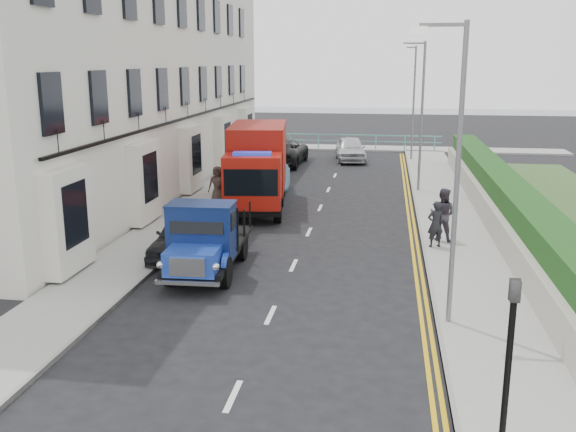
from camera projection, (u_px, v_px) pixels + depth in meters
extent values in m
plane|color=black|center=(283.00, 288.00, 17.84)|extent=(120.00, 120.00, 0.00)
cube|color=gray|center=(196.00, 208.00, 27.23)|extent=(2.40, 38.00, 0.12)
cube|color=gray|center=(449.00, 216.00, 25.69)|extent=(2.60, 38.00, 0.12)
cube|color=gray|center=(347.00, 148.00, 45.68)|extent=(30.00, 2.50, 0.12)
plane|color=#4C5B68|center=(364.00, 114.00, 75.46)|extent=(120.00, 120.00, 0.00)
cube|color=silver|center=(127.00, 42.00, 30.05)|extent=(6.00, 30.00, 14.00)
cube|color=black|center=(194.00, 115.00, 30.40)|extent=(0.12, 28.00, 0.10)
cube|color=#B2AD9E|center=(483.00, 206.00, 25.39)|extent=(0.30, 28.00, 1.00)
cube|color=#1B4415|center=(502.00, 196.00, 25.19)|extent=(1.20, 28.00, 1.70)
cube|color=#59B2A5|center=(347.00, 135.00, 44.67)|extent=(13.00, 0.08, 0.06)
cube|color=#59B2A5|center=(347.00, 141.00, 44.77)|extent=(13.00, 0.06, 0.05)
cylinder|color=slate|center=(457.00, 181.00, 14.46)|extent=(0.12, 0.12, 7.00)
cube|color=slate|center=(443.00, 25.00, 13.73)|extent=(1.00, 0.08, 0.08)
cube|color=beige|center=(419.00, 31.00, 13.83)|extent=(0.35, 0.18, 0.18)
cylinder|color=slate|center=(422.00, 119.00, 29.82)|extent=(0.12, 0.12, 7.00)
cube|color=slate|center=(414.00, 43.00, 29.09)|extent=(1.00, 0.08, 0.08)
cube|color=beige|center=(403.00, 46.00, 29.19)|extent=(0.35, 0.18, 0.18)
cylinder|color=slate|center=(414.00, 104.00, 39.43)|extent=(0.12, 0.12, 7.00)
cube|color=slate|center=(408.00, 47.00, 38.70)|extent=(1.00, 0.08, 0.08)
cube|color=beige|center=(399.00, 49.00, 38.80)|extent=(0.35, 0.18, 0.18)
cylinder|color=black|center=(507.00, 380.00, 9.61)|extent=(0.10, 0.10, 3.00)
imported|color=black|center=(513.00, 311.00, 9.35)|extent=(0.16, 0.20, 1.00)
cylinder|color=black|center=(169.00, 270.00, 17.93)|extent=(0.27, 0.88, 0.87)
cylinder|color=black|center=(226.00, 272.00, 17.76)|extent=(0.27, 0.88, 0.87)
cylinder|color=black|center=(193.00, 245.00, 20.40)|extent=(0.27, 0.88, 0.87)
cylinder|color=black|center=(242.00, 246.00, 20.23)|extent=(0.27, 0.88, 0.87)
cube|color=black|center=(208.00, 254.00, 19.05)|extent=(1.91, 4.44, 0.16)
cube|color=#2143B4|center=(193.00, 260.00, 17.34)|extent=(1.46, 1.24, 0.66)
cube|color=silver|center=(187.00, 267.00, 16.76)|extent=(0.96, 0.11, 0.50)
cube|color=#0E1E51|center=(202.00, 232.00, 18.23)|extent=(1.86, 1.17, 1.59)
cube|color=black|center=(216.00, 237.00, 20.06)|extent=(2.02, 2.63, 0.11)
cylinder|color=black|center=(228.00, 210.00, 24.90)|extent=(0.42, 1.04, 1.01)
cylinder|color=black|center=(278.00, 210.00, 24.86)|extent=(0.42, 1.04, 1.01)
cylinder|color=black|center=(236.00, 195.00, 27.66)|extent=(0.42, 1.04, 1.01)
cylinder|color=black|center=(280.00, 195.00, 27.62)|extent=(0.42, 1.04, 1.01)
cylinder|color=black|center=(240.00, 186.00, 29.61)|extent=(0.42, 1.04, 1.01)
cylinder|color=black|center=(282.00, 186.00, 29.57)|extent=(0.42, 1.04, 1.01)
cube|color=black|center=(257.00, 193.00, 27.15)|extent=(2.92, 6.63, 0.23)
cube|color=#9A140B|center=(253.00, 181.00, 24.61)|extent=(2.40, 2.01, 2.01)
cube|color=black|center=(251.00, 183.00, 23.77)|extent=(2.01, 0.33, 1.01)
cube|color=maroon|center=(258.00, 156.00, 27.79)|extent=(2.88, 5.02, 2.75)
imported|color=black|center=(185.00, 236.00, 20.60)|extent=(1.61, 3.93, 1.33)
imported|color=#5DA7C7|center=(269.00, 181.00, 29.58)|extent=(1.63, 4.33, 1.41)
imported|color=#98989C|center=(260.00, 172.00, 32.65)|extent=(1.98, 4.41, 1.26)
imported|color=black|center=(282.00, 151.00, 38.69)|extent=(2.80, 5.74, 1.57)
imported|color=#BABABF|center=(350.00, 149.00, 40.08)|extent=(2.31, 4.56, 1.49)
imported|color=black|center=(435.00, 224.00, 21.14)|extent=(0.66, 0.55, 1.55)
imported|color=#3C343F|center=(443.00, 214.00, 21.88)|extent=(1.09, 0.98, 1.83)
imported|color=#19222E|center=(229.00, 174.00, 29.45)|extent=(1.17, 0.83, 1.84)
imported|color=#40342E|center=(218.00, 185.00, 27.52)|extent=(0.82, 0.55, 1.64)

